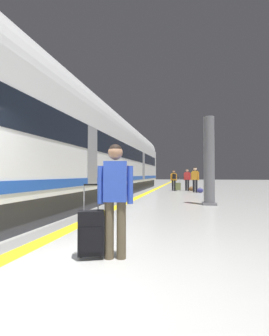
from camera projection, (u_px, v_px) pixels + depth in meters
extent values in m
plane|color=#B7B7B2|center=(48.00, 269.00, 3.37)|extent=(120.00, 120.00, 0.00)
cube|color=yellow|center=(136.00, 198.00, 13.33)|extent=(0.36, 80.00, 0.01)
cube|color=slate|center=(130.00, 198.00, 13.40)|extent=(0.59, 80.00, 0.01)
cube|color=#38383D|center=(96.00, 191.00, 13.51)|extent=(2.67, 27.64, 0.70)
cube|color=white|center=(96.00, 157.00, 13.55)|extent=(2.90, 28.79, 2.90)
cylinder|color=white|center=(96.00, 131.00, 13.59)|extent=(2.84, 28.21, 2.84)
cube|color=black|center=(96.00, 150.00, 13.56)|extent=(2.93, 27.06, 0.80)
cube|color=#1E4CB2|center=(96.00, 179.00, 13.52)|extent=(2.94, 28.21, 0.24)
cone|color=white|center=(144.00, 168.00, 28.91)|extent=(2.75, 2.60, 2.75)
cube|color=gray|center=(93.00, 156.00, 9.02)|extent=(0.02, 0.90, 2.00)
cube|color=gray|center=(144.00, 166.00, 19.59)|extent=(0.02, 0.90, 2.00)
cylinder|color=brown|center=(121.00, 230.00, 3.80)|extent=(0.14, 0.14, 0.84)
cylinder|color=brown|center=(109.00, 230.00, 3.80)|extent=(0.14, 0.14, 0.84)
cube|color=blue|center=(115.00, 181.00, 3.81)|extent=(0.37, 0.27, 0.60)
cylinder|color=blue|center=(130.00, 185.00, 3.81)|extent=(0.09, 0.09, 0.56)
cylinder|color=blue|center=(100.00, 185.00, 3.80)|extent=(0.09, 0.09, 0.56)
sphere|color=#A37556|center=(115.00, 153.00, 3.82)|extent=(0.22, 0.22, 0.22)
sphere|color=black|center=(115.00, 151.00, 3.83)|extent=(0.20, 0.20, 0.20)
cube|color=black|center=(91.00, 233.00, 3.79)|extent=(0.43, 0.34, 0.65)
cube|color=black|center=(91.00, 240.00, 3.67)|extent=(0.30, 0.13, 0.36)
cylinder|color=black|center=(100.00, 255.00, 3.87)|extent=(0.04, 0.06, 0.06)
cylinder|color=black|center=(81.00, 256.00, 3.82)|extent=(0.04, 0.06, 0.06)
cylinder|color=gray|center=(98.00, 197.00, 3.88)|extent=(0.02, 0.02, 0.38)
cylinder|color=gray|center=(84.00, 197.00, 3.84)|extent=(0.02, 0.02, 0.38)
cube|color=black|center=(91.00, 185.00, 3.86)|extent=(0.21, 0.10, 0.02)
cylinder|color=black|center=(194.00, 186.00, 17.73)|extent=(0.14, 0.14, 0.87)
cylinder|color=black|center=(196.00, 186.00, 17.65)|extent=(0.14, 0.14, 0.87)
cube|color=orange|center=(195.00, 175.00, 17.71)|extent=(0.39, 0.29, 0.62)
cylinder|color=orange|center=(192.00, 176.00, 17.82)|extent=(0.09, 0.09, 0.58)
cylinder|color=orange|center=(198.00, 176.00, 17.61)|extent=(0.09, 0.09, 0.58)
sphere|color=beige|center=(195.00, 169.00, 17.72)|extent=(0.23, 0.23, 0.23)
sphere|color=black|center=(195.00, 168.00, 17.72)|extent=(0.21, 0.21, 0.21)
ellipsoid|color=navy|center=(200.00, 190.00, 17.41)|extent=(0.44, 0.26, 0.30)
torus|color=navy|center=(200.00, 189.00, 17.41)|extent=(0.22, 0.02, 0.22)
cylinder|color=black|center=(173.00, 185.00, 19.66)|extent=(0.13, 0.13, 0.78)
cylinder|color=black|center=(175.00, 185.00, 19.67)|extent=(0.13, 0.13, 0.78)
cube|color=orange|center=(174.00, 177.00, 19.68)|extent=(0.36, 0.27, 0.56)
cylinder|color=orange|center=(171.00, 177.00, 19.67)|extent=(0.08, 0.08, 0.52)
cylinder|color=orange|center=(176.00, 177.00, 19.71)|extent=(0.08, 0.08, 0.52)
sphere|color=#A37556|center=(174.00, 171.00, 19.69)|extent=(0.21, 0.21, 0.21)
sphere|color=black|center=(174.00, 171.00, 19.69)|extent=(0.19, 0.19, 0.19)
cube|color=black|center=(174.00, 176.00, 19.54)|extent=(0.27, 0.20, 0.37)
cube|color=#596038|center=(178.00, 186.00, 19.40)|extent=(0.43, 0.32, 0.55)
cube|color=#596038|center=(177.00, 187.00, 19.52)|extent=(0.30, 0.11, 0.30)
cylinder|color=black|center=(176.00, 190.00, 19.32)|extent=(0.04, 0.06, 0.06)
cylinder|color=black|center=(180.00, 190.00, 19.35)|extent=(0.04, 0.06, 0.06)
cylinder|color=gray|center=(177.00, 180.00, 19.35)|extent=(0.02, 0.02, 0.38)
cylinder|color=gray|center=(179.00, 180.00, 19.37)|extent=(0.02, 0.02, 0.38)
cube|color=black|center=(178.00, 178.00, 19.37)|extent=(0.22, 0.09, 0.02)
cylinder|color=black|center=(186.00, 185.00, 19.57)|extent=(0.14, 0.14, 0.83)
cylinder|color=black|center=(188.00, 185.00, 19.48)|extent=(0.14, 0.14, 0.83)
cube|color=red|center=(187.00, 176.00, 19.55)|extent=(0.38, 0.30, 0.59)
cylinder|color=red|center=(184.00, 177.00, 19.67)|extent=(0.09, 0.09, 0.55)
cylinder|color=red|center=(190.00, 177.00, 19.44)|extent=(0.09, 0.09, 0.55)
sphere|color=tan|center=(187.00, 170.00, 19.56)|extent=(0.22, 0.22, 0.22)
sphere|color=black|center=(187.00, 170.00, 19.56)|extent=(0.20, 0.20, 0.20)
ellipsoid|color=brown|center=(192.00, 189.00, 19.34)|extent=(0.44, 0.26, 0.30)
torus|color=brown|center=(192.00, 188.00, 19.34)|extent=(0.22, 0.02, 0.22)
cylinder|color=slate|center=(209.00, 161.00, 10.48)|extent=(0.44, 0.44, 3.60)
cube|color=slate|center=(209.00, 204.00, 10.44)|extent=(0.56, 0.56, 0.10)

